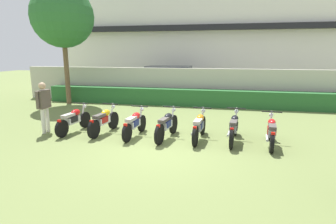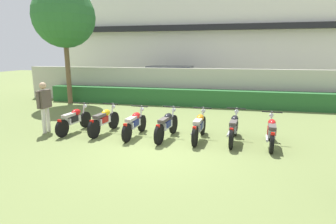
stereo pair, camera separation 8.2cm
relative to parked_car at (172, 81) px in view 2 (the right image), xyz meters
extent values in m
plane|color=olive|center=(1.56, -9.65, -0.94)|extent=(60.00, 60.00, 0.00)
cube|color=white|center=(1.56, 5.22, 3.00)|extent=(20.54, 6.00, 7.87)
cube|color=black|center=(1.56, 1.97, 3.39)|extent=(17.25, 0.50, 0.36)
cube|color=#BCB7A8|center=(1.56, -2.22, 0.01)|extent=(19.51, 0.30, 1.89)
cube|color=#28602D|center=(1.56, -2.92, -0.51)|extent=(15.61, 0.70, 0.86)
cube|color=#9EA3A8|center=(0.05, 0.00, -0.20)|extent=(4.52, 1.91, 1.00)
cube|color=#2D333D|center=(-0.15, 0.00, 0.63)|extent=(2.72, 1.74, 0.65)
cylinder|color=black|center=(1.64, 0.90, -0.60)|extent=(0.68, 0.23, 0.68)
cylinder|color=black|center=(1.61, -0.95, -0.60)|extent=(0.68, 0.23, 0.68)
cylinder|color=black|center=(-1.51, 0.95, -0.60)|extent=(0.68, 0.23, 0.68)
cylinder|color=black|center=(-1.54, -0.90, -0.60)|extent=(0.68, 0.23, 0.68)
cylinder|color=brown|center=(-4.94, -3.64, 0.77)|extent=(0.25, 0.25, 3.41)
sphere|color=#2D6B33|center=(-4.94, -3.64, 3.59)|extent=(3.16, 3.16, 3.16)
cylinder|color=black|center=(-1.64, -7.93, -0.64)|extent=(0.15, 0.59, 0.58)
cylinder|color=black|center=(-1.77, -9.20, -0.64)|extent=(0.15, 0.59, 0.58)
cube|color=silver|center=(-1.71, -8.61, -0.49)|extent=(0.26, 0.62, 0.22)
ellipsoid|color=red|center=(-1.69, -8.45, -0.26)|extent=(0.26, 0.46, 0.22)
cube|color=#B2ADA3|center=(-1.73, -8.84, -0.28)|extent=(0.25, 0.54, 0.10)
cube|color=red|center=(-1.78, -9.30, -0.36)|extent=(0.11, 0.09, 0.08)
cylinder|color=silver|center=(-1.65, -8.02, -0.32)|extent=(0.07, 0.23, 0.65)
cylinder|color=black|center=(-1.66, -8.11, 0.00)|extent=(0.60, 0.10, 0.04)
sphere|color=silver|center=(-1.64, -7.91, -0.14)|extent=(0.14, 0.14, 0.14)
cylinder|color=silver|center=(-1.85, -8.85, -0.62)|extent=(0.13, 0.55, 0.07)
cube|color=black|center=(-1.71, -8.66, -0.44)|extent=(0.28, 0.38, 0.20)
cylinder|color=black|center=(-0.54, -7.87, -0.63)|extent=(0.16, 0.63, 0.62)
cylinder|color=black|center=(-0.69, -9.09, -0.63)|extent=(0.16, 0.63, 0.62)
cube|color=silver|center=(-0.62, -8.53, -0.48)|extent=(0.27, 0.62, 0.22)
ellipsoid|color=yellow|center=(-0.60, -8.36, -0.25)|extent=(0.27, 0.46, 0.22)
cube|color=#4C4742|center=(-0.65, -8.76, -0.27)|extent=(0.26, 0.54, 0.10)
cube|color=red|center=(-0.70, -9.19, -0.35)|extent=(0.11, 0.09, 0.08)
cylinder|color=silver|center=(-0.55, -7.96, -0.31)|extent=(0.08, 0.23, 0.65)
cylinder|color=black|center=(-0.56, -8.05, 0.01)|extent=(0.60, 0.11, 0.04)
sphere|color=silver|center=(-0.54, -7.85, -0.13)|extent=(0.14, 0.14, 0.14)
cylinder|color=silver|center=(-0.77, -8.76, -0.61)|extent=(0.14, 0.55, 0.07)
cube|color=#A51414|center=(-0.63, -8.58, -0.43)|extent=(0.28, 0.39, 0.20)
cylinder|color=black|center=(0.57, -8.00, -0.64)|extent=(0.14, 0.59, 0.58)
cylinder|color=black|center=(0.48, -9.21, -0.64)|extent=(0.14, 0.59, 0.58)
cube|color=silver|center=(0.52, -8.66, -0.49)|extent=(0.25, 0.61, 0.22)
ellipsoid|color=red|center=(0.53, -8.49, -0.26)|extent=(0.25, 0.46, 0.22)
cube|color=#B2ADA3|center=(0.50, -8.88, -0.28)|extent=(0.24, 0.53, 0.10)
cube|color=red|center=(0.47, -9.31, -0.36)|extent=(0.11, 0.09, 0.08)
cylinder|color=silver|center=(0.57, -8.09, -0.32)|extent=(0.07, 0.23, 0.65)
cylinder|color=black|center=(0.56, -8.18, 0.00)|extent=(0.60, 0.08, 0.04)
sphere|color=silver|center=(0.58, -7.98, -0.14)|extent=(0.14, 0.14, 0.14)
cylinder|color=silver|center=(0.38, -8.90, -0.62)|extent=(0.11, 0.55, 0.07)
cube|color=navy|center=(0.52, -8.71, -0.44)|extent=(0.27, 0.38, 0.20)
cylinder|color=black|center=(1.70, -7.99, -0.62)|extent=(0.18, 0.64, 0.64)
cylinder|color=black|center=(1.51, -9.23, -0.62)|extent=(0.18, 0.64, 0.64)
cube|color=silver|center=(1.60, -8.66, -0.47)|extent=(0.29, 0.62, 0.22)
ellipsoid|color=black|center=(1.62, -8.49, -0.24)|extent=(0.28, 0.47, 0.22)
cube|color=#4C4742|center=(1.56, -8.89, -0.26)|extent=(0.27, 0.54, 0.10)
cube|color=red|center=(1.50, -9.33, -0.34)|extent=(0.11, 0.09, 0.08)
cylinder|color=silver|center=(1.68, -8.08, -0.30)|extent=(0.08, 0.23, 0.65)
cylinder|color=black|center=(1.67, -8.16, 0.02)|extent=(0.60, 0.12, 0.04)
sphere|color=silver|center=(1.70, -7.97, -0.12)|extent=(0.14, 0.14, 0.14)
cylinder|color=silver|center=(1.44, -8.89, -0.60)|extent=(0.15, 0.55, 0.07)
cube|color=navy|center=(1.59, -8.71, -0.42)|extent=(0.29, 0.39, 0.20)
cylinder|color=black|center=(2.69, -7.88, -0.63)|extent=(0.14, 0.62, 0.62)
cylinder|color=black|center=(2.58, -9.15, -0.63)|extent=(0.14, 0.62, 0.62)
cube|color=silver|center=(2.63, -8.56, -0.48)|extent=(0.25, 0.61, 0.22)
ellipsoid|color=orange|center=(2.64, -8.40, -0.25)|extent=(0.26, 0.46, 0.22)
cube|color=#B2ADA3|center=(2.61, -8.79, -0.27)|extent=(0.24, 0.54, 0.10)
cube|color=red|center=(2.57, -9.25, -0.35)|extent=(0.11, 0.09, 0.08)
cylinder|color=silver|center=(2.68, -7.97, -0.31)|extent=(0.07, 0.23, 0.65)
cylinder|color=black|center=(2.67, -8.06, 0.01)|extent=(0.60, 0.09, 0.04)
sphere|color=silver|center=(2.69, -7.86, -0.13)|extent=(0.14, 0.14, 0.14)
cylinder|color=silver|center=(2.49, -8.80, -0.61)|extent=(0.12, 0.55, 0.07)
cube|color=navy|center=(2.62, -8.61, -0.43)|extent=(0.27, 0.38, 0.20)
cylinder|color=black|center=(3.77, -7.80, -0.62)|extent=(0.16, 0.64, 0.64)
cylinder|color=black|center=(3.63, -9.13, -0.62)|extent=(0.16, 0.64, 0.64)
cube|color=silver|center=(3.69, -8.52, -0.47)|extent=(0.26, 0.62, 0.22)
ellipsoid|color=black|center=(3.71, -8.35, -0.24)|extent=(0.27, 0.46, 0.22)
cube|color=#4C4742|center=(3.67, -8.74, -0.26)|extent=(0.25, 0.54, 0.10)
cube|color=red|center=(3.61, -9.23, -0.34)|extent=(0.11, 0.09, 0.08)
cylinder|color=silver|center=(3.76, -7.89, -0.30)|extent=(0.07, 0.23, 0.65)
cylinder|color=black|center=(3.75, -7.98, 0.02)|extent=(0.60, 0.10, 0.04)
sphere|color=silver|center=(3.77, -7.78, -0.12)|extent=(0.14, 0.14, 0.14)
cylinder|color=silver|center=(3.55, -8.75, -0.60)|extent=(0.13, 0.55, 0.07)
cube|color=black|center=(3.69, -8.57, -0.42)|extent=(0.28, 0.38, 0.20)
cylinder|color=black|center=(4.83, -7.99, -0.64)|extent=(0.15, 0.59, 0.59)
cylinder|color=black|center=(4.71, -9.25, -0.64)|extent=(0.15, 0.59, 0.59)
cube|color=silver|center=(4.77, -8.67, -0.49)|extent=(0.26, 0.62, 0.22)
ellipsoid|color=red|center=(4.78, -8.50, -0.26)|extent=(0.26, 0.46, 0.22)
cube|color=#4C4742|center=(4.74, -8.90, -0.28)|extent=(0.25, 0.54, 0.10)
cube|color=red|center=(4.70, -9.35, -0.36)|extent=(0.11, 0.09, 0.08)
cylinder|color=silver|center=(4.82, -8.08, -0.32)|extent=(0.07, 0.23, 0.65)
cylinder|color=black|center=(4.81, -8.17, 0.00)|extent=(0.60, 0.09, 0.04)
sphere|color=silver|center=(4.83, -7.97, -0.14)|extent=(0.14, 0.14, 0.14)
cylinder|color=silver|center=(4.62, -8.91, -0.62)|extent=(0.12, 0.55, 0.07)
cube|color=#A51414|center=(4.76, -8.72, -0.44)|extent=(0.27, 0.38, 0.20)
cylinder|color=silver|center=(-2.64, -8.70, -0.50)|extent=(0.13, 0.13, 0.86)
cylinder|color=silver|center=(-2.64, -8.92, -0.50)|extent=(0.13, 0.13, 0.86)
cube|color=brown|center=(-2.64, -8.81, 0.23)|extent=(0.22, 0.50, 0.61)
cylinder|color=brown|center=(-2.64, -8.51, 0.25)|extent=(0.09, 0.09, 0.58)
cylinder|color=brown|center=(-2.64, -9.11, 0.25)|extent=(0.09, 0.09, 0.58)
sphere|color=tan|center=(-2.64, -8.81, 0.69)|extent=(0.23, 0.23, 0.23)
camera|label=1|loc=(3.41, -16.88, 1.79)|focal=29.32mm
camera|label=2|loc=(3.49, -16.86, 1.79)|focal=29.32mm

